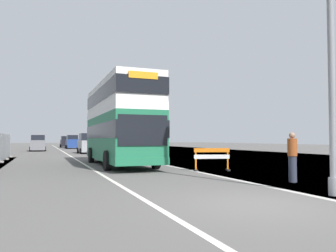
# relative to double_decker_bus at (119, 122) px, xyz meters

# --- Properties ---
(ground) EXTENTS (140.00, 280.00, 0.10)m
(ground) POSITION_rel_double_decker_bus_xyz_m (1.05, -12.74, -2.64)
(ground) COLOR #565451
(double_decker_bus) EXTENTS (2.89, 10.18, 4.87)m
(double_decker_bus) POSITION_rel_double_decker_bus_xyz_m (0.00, 0.00, 0.00)
(double_decker_bus) COLOR #1E6B47
(double_decker_bus) RESTS_ON ground
(lamppost_foreground) EXTENTS (0.29, 0.70, 9.32)m
(lamppost_foreground) POSITION_rel_double_decker_bus_xyz_m (3.22, -12.58, 1.83)
(lamppost_foreground) COLOR gray
(lamppost_foreground) RESTS_ON ground
(roadworks_barrier) EXTENTS (1.80, 0.87, 1.12)m
(roadworks_barrier) POSITION_rel_double_decker_bus_xyz_m (3.48, -5.15, -1.88)
(roadworks_barrier) COLOR orange
(roadworks_barrier) RESTS_ON ground
(car_oncoming_near) EXTENTS (2.05, 4.60, 2.21)m
(car_oncoming_near) POSITION_rel_double_decker_bus_xyz_m (0.43, 17.81, -1.56)
(car_oncoming_near) COLOR gray
(car_oncoming_near) RESTS_ON ground
(car_receding_mid) EXTENTS (2.01, 4.42, 2.12)m
(car_receding_mid) POSITION_rel_double_decker_bus_xyz_m (-4.86, 26.98, -1.59)
(car_receding_mid) COLOR slate
(car_receding_mid) RESTS_ON ground
(car_receding_far) EXTENTS (2.01, 4.48, 2.25)m
(car_receding_far) POSITION_rel_double_decker_bus_xyz_m (0.32, 36.97, -1.53)
(car_receding_far) COLOR navy
(car_receding_far) RESTS_ON ground
(car_far_side) EXTENTS (1.99, 4.21, 2.16)m
(car_far_side) POSITION_rel_double_decker_bus_xyz_m (-0.14, 46.19, -1.57)
(car_far_side) COLOR black
(car_far_side) RESTS_ON ground
(pedestrian_at_kerb) EXTENTS (0.34, 0.34, 1.81)m
(pedestrian_at_kerb) POSITION_rel_double_decker_bus_xyz_m (4.17, -9.94, -1.68)
(pedestrian_at_kerb) COLOR #2D3342
(pedestrian_at_kerb) RESTS_ON ground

